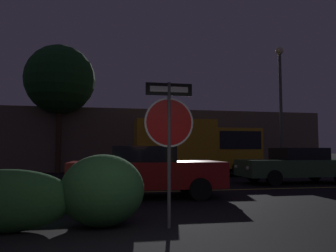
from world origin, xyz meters
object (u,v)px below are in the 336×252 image
object	(u,v)px
stop_sign	(169,124)
passing_car_3	(296,165)
street_lamp	(281,95)
hedge_bush_2	(103,190)
tree_0	(60,80)
hedge_bush_1	(7,201)
delivery_truck	(198,146)
passing_car_2	(146,171)

from	to	relation	value
stop_sign	passing_car_3	size ratio (longest dim) A/B	0.53
street_lamp	hedge_bush_2	bearing A→B (deg)	-133.11
passing_car_3	tree_0	world-z (taller)	tree_0
passing_car_3	hedge_bush_1	bearing A→B (deg)	124.43
stop_sign	hedge_bush_1	size ratio (longest dim) A/B	1.18
delivery_truck	street_lamp	xyz separation A→B (m)	(4.36, -0.79, 2.72)
hedge_bush_1	delivery_truck	world-z (taller)	delivery_truck
hedge_bush_1	street_lamp	size ratio (longest dim) A/B	0.31
stop_sign	hedge_bush_2	xyz separation A→B (m)	(-1.12, 0.32, -1.15)
passing_car_3	delivery_truck	distance (m)	5.37
delivery_truck	tree_0	size ratio (longest dim) A/B	0.85
delivery_truck	tree_0	xyz separation A→B (m)	(-7.53, 3.75, 3.99)
passing_car_2	passing_car_3	distance (m)	7.09
delivery_truck	tree_0	world-z (taller)	tree_0
hedge_bush_1	passing_car_3	world-z (taller)	passing_car_3
hedge_bush_2	passing_car_2	world-z (taller)	passing_car_2
passing_car_3	street_lamp	bearing A→B (deg)	-22.84
hedge_bush_1	street_lamp	distance (m)	15.23
passing_car_2	stop_sign	bearing A→B (deg)	-0.08
passing_car_2	delivery_truck	size ratio (longest dim) A/B	0.67
passing_car_2	tree_0	world-z (taller)	tree_0
hedge_bush_1	passing_car_2	world-z (taller)	passing_car_2
hedge_bush_1	passing_car_3	xyz separation A→B (m)	(9.24, 6.32, 0.21)
stop_sign	hedge_bush_2	distance (m)	1.63
hedge_bush_2	stop_sign	bearing A→B (deg)	-15.80
passing_car_3	delivery_truck	world-z (taller)	delivery_truck
passing_car_2	hedge_bush_1	bearing A→B (deg)	-36.49
hedge_bush_2	tree_0	xyz separation A→B (m)	(-2.60, 14.46, 4.94)
hedge_bush_1	tree_0	distance (m)	15.47
stop_sign	delivery_truck	xyz separation A→B (m)	(3.81, 11.03, -0.19)
hedge_bush_1	street_lamp	world-z (taller)	street_lamp
stop_sign	hedge_bush_2	size ratio (longest dim) A/B	1.73
stop_sign	passing_car_2	size ratio (longest dim) A/B	0.57
passing_car_2	street_lamp	world-z (taller)	street_lamp
passing_car_2	delivery_truck	distance (m)	8.25
hedge_bush_2	passing_car_3	distance (m)	9.91
hedge_bush_1	passing_car_3	distance (m)	11.20
passing_car_2	delivery_truck	bearing A→B (deg)	154.34
passing_car_2	tree_0	size ratio (longest dim) A/B	0.57
tree_0	hedge_bush_1	bearing A→B (deg)	-85.76
passing_car_2	street_lamp	xyz separation A→B (m)	(8.08, 6.52, 3.57)
hedge_bush_2	passing_car_2	distance (m)	3.61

